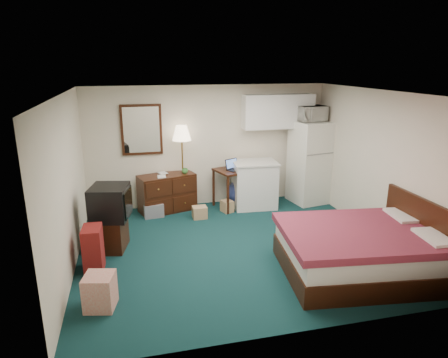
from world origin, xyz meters
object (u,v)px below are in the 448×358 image
object	(u,v)px
fridge	(310,162)
suitcase	(93,249)
desk	(233,188)
kitchen_counter	(254,185)
floor_lamp	(183,168)
tv_stand	(109,234)
dresser	(167,193)
bed	(358,252)

from	to	relation	value
fridge	suitcase	distance (m)	4.85
desk	kitchen_counter	bearing A→B (deg)	-26.37
floor_lamp	fridge	distance (m)	2.72
tv_stand	dresser	bearing A→B (deg)	66.88
desk	tv_stand	size ratio (longest dim) A/B	1.43
tv_stand	kitchen_counter	bearing A→B (deg)	37.34
suitcase	bed	bearing A→B (deg)	-11.76
fridge	dresser	bearing A→B (deg)	167.42
desk	kitchen_counter	size ratio (longest dim) A/B	0.87
dresser	fridge	size ratio (longest dim) A/B	0.64
bed	tv_stand	bearing A→B (deg)	161.58
fridge	tv_stand	size ratio (longest dim) A/B	3.06
floor_lamp	suitcase	bearing A→B (deg)	-125.46
floor_lamp	desk	world-z (taller)	floor_lamp
desk	bed	distance (m)	3.25
dresser	suitcase	distance (m)	2.58
floor_lamp	kitchen_counter	bearing A→B (deg)	-9.13
dresser	floor_lamp	size ratio (longest dim) A/B	0.64
floor_lamp	suitcase	xyz separation A→B (m)	(-1.62, -2.28, -0.53)
kitchen_counter	suitcase	bearing A→B (deg)	-142.72
dresser	suitcase	xyz separation A→B (m)	(-1.29, -2.24, -0.04)
kitchen_counter	bed	world-z (taller)	kitchen_counter
dresser	bed	world-z (taller)	dresser
suitcase	fridge	bearing A→B (deg)	28.56
bed	tv_stand	xyz separation A→B (m)	(-3.50, 1.65, -0.07)
kitchen_counter	suitcase	world-z (taller)	kitchen_counter
dresser	bed	xyz separation A→B (m)	(2.40, -3.19, -0.05)
floor_lamp	tv_stand	bearing A→B (deg)	-132.25
fridge	suitcase	size ratio (longest dim) A/B	2.59
kitchen_counter	bed	size ratio (longest dim) A/B	0.45
suitcase	desk	bearing A→B (deg)	41.52
desk	suitcase	distance (m)	3.38
floor_lamp	kitchen_counter	distance (m)	1.53
dresser	bed	distance (m)	3.99
desk	tv_stand	bearing A→B (deg)	-167.16
dresser	desk	bearing A→B (deg)	-21.26
bed	suitcase	world-z (taller)	suitcase
kitchen_counter	fridge	size ratio (longest dim) A/B	0.54
desk	fridge	world-z (taller)	fridge
desk	bed	size ratio (longest dim) A/B	0.39
dresser	tv_stand	bearing A→B (deg)	-141.73
tv_stand	desk	bearing A→B (deg)	42.51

